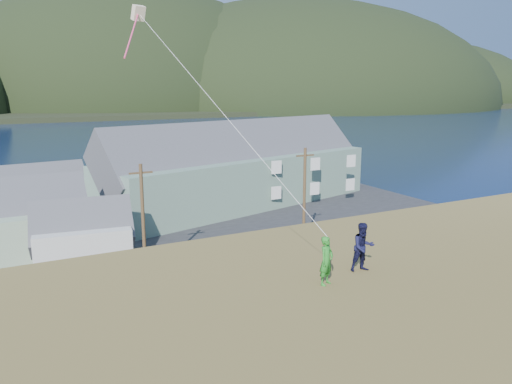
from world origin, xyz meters
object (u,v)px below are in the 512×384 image
at_px(shed_palegreen_far, 36,193).
at_px(kite_flyer_green, 326,261).
at_px(shed_palegreen_near, 19,221).
at_px(wharf, 23,187).
at_px(lodge, 240,166).
at_px(shed_white, 83,233).
at_px(kite_flyer_navy, 363,247).

height_order(shed_palegreen_far, kite_flyer_green, kite_flyer_green).
bearing_deg(kite_flyer_green, shed_palegreen_near, 80.28).
height_order(wharf, shed_palegreen_near, shed_palegreen_near).
bearing_deg(lodge, shed_white, -163.35).
relative_size(wharf, kite_flyer_navy, 15.29).
bearing_deg(shed_palegreen_far, lodge, -19.13).
height_order(kite_flyer_green, kite_flyer_navy, kite_flyer_navy).
xyz_separation_m(wharf, kite_flyer_green, (6.45, -58.90, 7.54)).
height_order(wharf, kite_flyer_navy, kite_flyer_navy).
xyz_separation_m(wharf, lodge, (21.82, -20.70, 4.04)).
xyz_separation_m(shed_palegreen_near, shed_palegreen_far, (2.17, 12.45, -0.27)).
bearing_deg(shed_palegreen_near, shed_palegreen_far, 80.23).
bearing_deg(shed_palegreen_near, kite_flyer_green, -75.21).
bearing_deg(kite_flyer_green, shed_white, 73.59).
xyz_separation_m(wharf, shed_palegreen_far, (0.62, -15.86, 2.15)).
bearing_deg(shed_palegreen_far, wharf, 85.99).
relative_size(lodge, shed_white, 4.29).
xyz_separation_m(shed_palegreen_near, kite_flyer_green, (8.00, -30.60, 5.12)).
distance_m(shed_palegreen_near, shed_white, 5.83).
bearing_deg(kite_flyer_green, lodge, 43.70).
bearing_deg(wharf, shed_palegreen_far, -87.76).
relative_size(kite_flyer_green, kite_flyer_navy, 0.93).
relative_size(lodge, shed_palegreen_near, 3.27).
bearing_deg(shed_white, lodge, 38.37).
bearing_deg(shed_palegreen_far, kite_flyer_green, -88.54).
xyz_separation_m(wharf, shed_white, (2.72, -32.23, 1.85)).
bearing_deg(shed_white, kite_flyer_navy, -70.85).
bearing_deg(shed_palegreen_near, shed_white, -42.48).
bearing_deg(kite_flyer_navy, shed_palegreen_far, 110.32).
relative_size(shed_palegreen_near, kite_flyer_green, 6.63).
xyz_separation_m(kite_flyer_green, kite_flyer_navy, (1.80, 0.40, 0.06)).
height_order(shed_palegreen_near, kite_flyer_green, kite_flyer_green).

